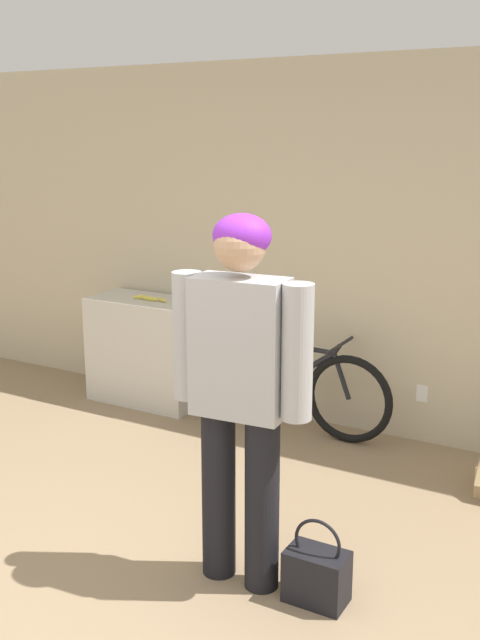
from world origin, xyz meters
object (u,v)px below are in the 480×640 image
Objects in this scene: banana at (150,298)px; bicycle at (283,385)px; person at (240,377)px; handbag at (317,574)px.

bicycle is at bearing 1.24° from banana.
person is 2.54m from banana.
banana is (-1.80, 1.78, -0.17)m from person.
person is 5.26× the size of banana.
person reaches higher than bicycle.
bicycle is 1.25m from banana.
handbag is at bearing -2.57° from person.
person is at bearing -44.56° from banana.
banana is at bearing 141.27° from handbag.
person reaches higher than handbag.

